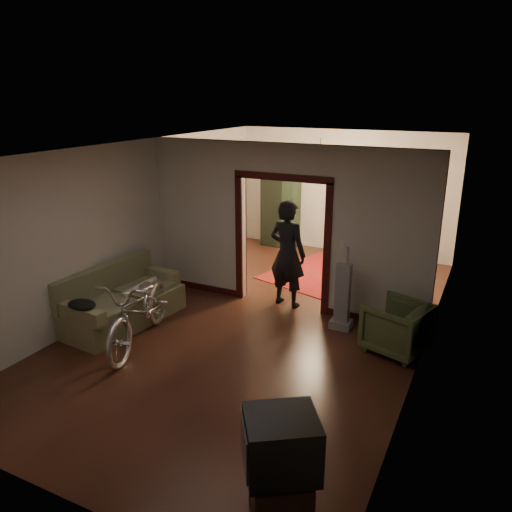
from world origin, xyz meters
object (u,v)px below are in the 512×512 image
Objects in this scene: bicycle at (140,309)px; desk at (378,246)px; locker at (280,211)px; sofa at (123,296)px; armchair at (397,327)px; person at (287,254)px.

bicycle is 5.80m from desk.
locker is (-0.16, 5.52, 0.30)m from bicycle.
desk is (2.97, 4.90, -0.11)m from sofa.
sofa reaches higher than desk.
locker reaches higher than bicycle.
bicycle reaches higher than sofa.
bicycle is (0.70, -0.43, 0.09)m from sofa.
locker is (0.54, 5.09, 0.39)m from sofa.
sofa is at bearing -58.86° from armchair.
sofa is at bearing 132.69° from bicycle.
armchair is 0.48× the size of locker.
sofa is 1.18× the size of locker.
bicycle is at bearing 67.92° from person.
sofa is 2.81m from person.
bicycle reaches higher than desk.
bicycle is 2.68m from person.
armchair is at bearing 18.91° from sofa.
armchair is at bearing -62.03° from desk.
person is at bearing 43.11° from bicycle.
locker is at bearing 76.12° from bicycle.
armchair is at bearing 166.73° from person.
person reaches higher than bicycle.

